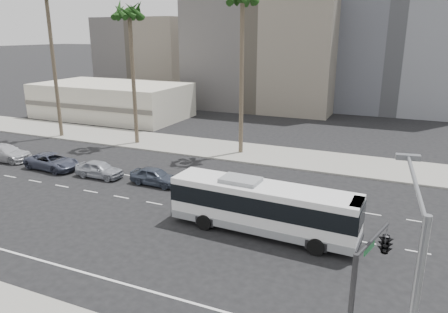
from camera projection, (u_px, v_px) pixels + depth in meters
The scene contains 14 objects.
ground at pixel (228, 217), 28.89m from camera, with size 700.00×700.00×0.00m, color black.
sidewalk_north at pixel (288, 157), 42.48m from camera, with size 120.00×7.00×0.15m, color gray.
commercial_low at pixel (112, 100), 62.54m from camera, with size 22.00×12.16×5.00m.
midrise_beige_west at pixel (268, 52), 70.45m from camera, with size 24.00×18.00×18.00m, color #615C57.
midrise_gray_center at pixel (400, 28), 67.75m from camera, with size 20.00×20.00×26.00m, color slate.
midrise_beige_far at pixel (153, 57), 85.28m from camera, with size 18.00×16.00×15.00m, color #615C57.
city_bus at pixel (263, 206), 26.19m from camera, with size 12.04×3.20×3.43m.
car_a at pixel (155, 176), 34.85m from camera, with size 4.32×1.74×1.47m, color #38404F.
car_b at pixel (99, 169), 36.64m from camera, with size 4.37×1.76×1.49m, color #999CA6.
car_c at pixel (52, 161), 38.80m from camera, with size 5.37×2.48×1.49m, color #3F4456.
car_d at pixel (5, 153), 41.42m from camera, with size 5.54×2.25×1.61m, color #B6B6BA.
traffic_signal at pixel (382, 248), 15.25m from camera, with size 2.62×3.58×5.64m.
palm_near at pixel (242, 1), 39.79m from camera, with size 4.95×4.95×16.67m.
palm_mid at pixel (129, 16), 44.00m from camera, with size 5.01×5.01×15.48m.
Camera 1 is at (10.39, -24.38, 12.25)m, focal length 33.55 mm.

